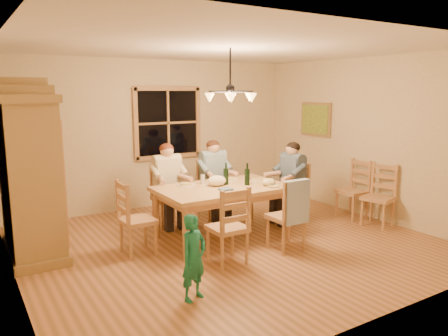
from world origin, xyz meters
TOP-DOWN VIEW (x-y plane):
  - floor at (0.00, 0.00)m, footprint 5.50×5.50m
  - ceiling at (0.00, 0.00)m, footprint 5.50×5.00m
  - wall_back at (0.00, 2.50)m, footprint 5.50×0.02m
  - wall_left at (-2.75, 0.00)m, footprint 0.02×5.00m
  - wall_right at (2.75, 0.00)m, footprint 0.02×5.00m
  - window at (0.20, 2.47)m, footprint 1.30×0.06m
  - painting at (2.71, 1.20)m, footprint 0.06×0.78m
  - chandelier at (-0.00, 0.00)m, footprint 0.77×0.68m
  - armoire at (-2.42, 1.01)m, footprint 0.66×1.40m
  - dining_table at (0.06, 0.30)m, footprint 1.89×1.16m
  - chair_far_left at (-0.41, 1.20)m, footprint 0.44×0.42m
  - chair_far_right at (0.43, 1.19)m, footprint 0.44×0.42m
  - chair_near_left at (-0.41, -0.59)m, footprint 0.44×0.42m
  - chair_near_right at (0.53, -0.59)m, footprint 0.44×0.42m
  - chair_end_left at (-1.25, 0.31)m, footprint 0.42×0.44m
  - chair_end_right at (1.37, 0.30)m, footprint 0.42×0.44m
  - adult_woman at (-0.41, 1.20)m, footprint 0.40×0.42m
  - adult_plaid_man at (0.43, 1.19)m, footprint 0.40×0.42m
  - adult_slate_man at (1.37, 0.30)m, footprint 0.42×0.40m
  - towel at (0.53, -0.78)m, footprint 0.38×0.10m
  - wine_bottle_a at (0.18, 0.40)m, footprint 0.08×0.08m
  - wine_bottle_b at (0.43, 0.21)m, footprint 0.08×0.08m
  - plate_woman at (-0.36, 0.65)m, footprint 0.26×0.26m
  - plate_plaid at (0.39, 0.65)m, footprint 0.26×0.26m
  - plate_slate at (0.73, 0.35)m, footprint 0.26×0.26m
  - wine_glass_a at (-0.10, 0.61)m, footprint 0.06×0.06m
  - wine_glass_b at (0.59, 0.41)m, footprint 0.06×0.06m
  - cap at (0.68, -0.00)m, footprint 0.20×0.20m
  - napkin at (-0.03, 0.07)m, footprint 0.18×0.14m
  - cloth_bundle at (0.02, 0.39)m, footprint 0.28×0.22m
  - child at (-1.23, -1.23)m, footprint 0.39×0.32m
  - chair_spare_front at (2.45, -0.56)m, footprint 0.52×0.54m
  - chair_spare_back at (2.45, -0.02)m, footprint 0.43×0.45m

SIDE VIEW (x-z plane):
  - floor at x=0.00m, z-range 0.00..0.00m
  - chair_far_left at x=-0.41m, z-range -0.19..0.80m
  - chair_far_right at x=0.43m, z-range -0.19..0.80m
  - chair_near_left at x=-0.41m, z-range -0.19..0.80m
  - chair_near_right at x=0.53m, z-range -0.19..0.80m
  - chair_end_left at x=-1.25m, z-range -0.19..0.80m
  - chair_end_right at x=1.37m, z-range -0.19..0.80m
  - chair_spare_front at x=2.45m, z-range -0.19..0.80m
  - chair_spare_back at x=2.45m, z-range -0.19..0.80m
  - child at x=-1.23m, z-range 0.00..0.91m
  - dining_table at x=0.06m, z-range 0.28..1.04m
  - towel at x=0.53m, z-range 0.41..0.99m
  - plate_woman at x=-0.36m, z-range 0.76..0.78m
  - plate_plaid at x=0.39m, z-range 0.76..0.78m
  - plate_slate at x=0.73m, z-range 0.76..0.78m
  - napkin at x=-0.03m, z-range 0.76..0.79m
  - cap at x=0.68m, z-range 0.76..0.87m
  - wine_glass_a at x=-0.10m, z-range 0.76..0.90m
  - wine_glass_b at x=0.59m, z-range 0.76..0.90m
  - cloth_bundle at x=0.02m, z-range 0.76..0.91m
  - adult_woman at x=-0.41m, z-range 0.40..1.28m
  - adult_plaid_man at x=0.43m, z-range 0.40..1.28m
  - adult_slate_man at x=1.37m, z-range 0.40..1.28m
  - wine_bottle_a at x=0.18m, z-range 0.76..1.09m
  - wine_bottle_b at x=0.43m, z-range 0.76..1.09m
  - armoire at x=-2.42m, z-range -0.09..2.21m
  - wall_back at x=0.00m, z-range 0.00..2.70m
  - wall_left at x=-2.75m, z-range 0.00..2.70m
  - wall_right at x=2.75m, z-range 0.00..2.70m
  - window at x=0.20m, z-range 0.90..2.20m
  - painting at x=2.71m, z-range 1.28..1.92m
  - chandelier at x=0.00m, z-range 1.72..2.43m
  - ceiling at x=0.00m, z-range 2.69..2.71m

